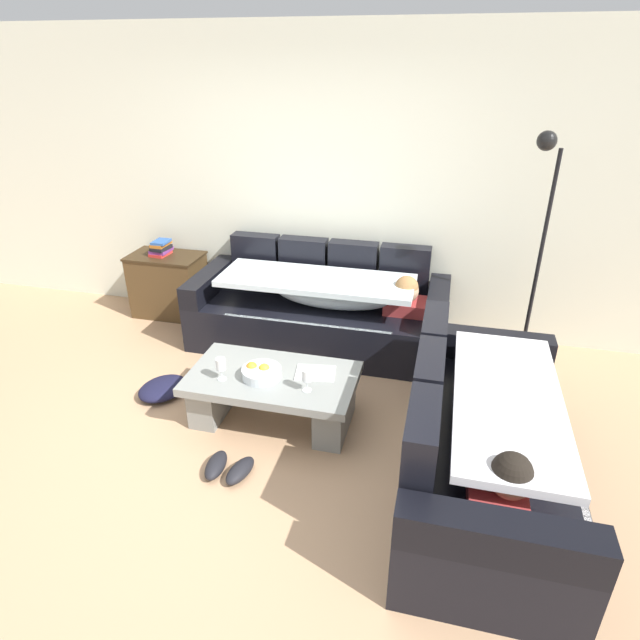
% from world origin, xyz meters
% --- Properties ---
extents(ground_plane, '(14.00, 14.00, 0.00)m').
position_xyz_m(ground_plane, '(0.00, 0.00, 0.00)').
color(ground_plane, tan).
extents(back_wall, '(9.00, 0.10, 2.70)m').
position_xyz_m(back_wall, '(0.00, 2.15, 1.35)').
color(back_wall, silver).
rests_on(back_wall, ground_plane).
extents(couch_along_wall, '(2.28, 0.92, 0.88)m').
position_xyz_m(couch_along_wall, '(0.27, 1.62, 0.33)').
color(couch_along_wall, black).
rests_on(couch_along_wall, ground_plane).
extents(couch_near_window, '(0.92, 1.97, 0.88)m').
position_xyz_m(couch_near_window, '(1.65, 0.04, 0.34)').
color(couch_near_window, black).
rests_on(couch_near_window, ground_plane).
extents(coffee_table, '(1.20, 0.68, 0.38)m').
position_xyz_m(coffee_table, '(0.20, 0.40, 0.24)').
color(coffee_table, gray).
rests_on(coffee_table, ground_plane).
extents(fruit_bowl, '(0.28, 0.28, 0.10)m').
position_xyz_m(fruit_bowl, '(0.13, 0.35, 0.42)').
color(fruit_bowl, silver).
rests_on(fruit_bowl, coffee_table).
extents(wine_glass_near_left, '(0.07, 0.07, 0.17)m').
position_xyz_m(wine_glass_near_left, '(-0.12, 0.26, 0.50)').
color(wine_glass_near_left, silver).
rests_on(wine_glass_near_left, coffee_table).
extents(wine_glass_near_right, '(0.07, 0.07, 0.17)m').
position_xyz_m(wine_glass_near_right, '(0.49, 0.27, 0.50)').
color(wine_glass_near_right, silver).
rests_on(wine_glass_near_right, coffee_table).
extents(open_magazine, '(0.31, 0.25, 0.01)m').
position_xyz_m(open_magazine, '(0.50, 0.49, 0.39)').
color(open_magazine, white).
rests_on(open_magazine, coffee_table).
extents(side_cabinet, '(0.72, 0.44, 0.64)m').
position_xyz_m(side_cabinet, '(-1.40, 1.85, 0.32)').
color(side_cabinet, '#4A351D').
rests_on(side_cabinet, ground_plane).
extents(book_stack_on_cabinet, '(0.18, 0.23, 0.15)m').
position_xyz_m(book_stack_on_cabinet, '(-1.43, 1.85, 0.71)').
color(book_stack_on_cabinet, red).
rests_on(book_stack_on_cabinet, side_cabinet).
extents(floor_lamp, '(0.33, 0.31, 1.95)m').
position_xyz_m(floor_lamp, '(1.98, 1.60, 1.12)').
color(floor_lamp, black).
rests_on(floor_lamp, ground_plane).
extents(pair_of_shoes, '(0.33, 0.29, 0.09)m').
position_xyz_m(pair_of_shoes, '(0.10, -0.23, 0.04)').
color(pair_of_shoes, black).
rests_on(pair_of_shoes, ground_plane).
extents(crumpled_garment, '(0.46, 0.50, 0.12)m').
position_xyz_m(crumpled_garment, '(-0.75, 0.47, 0.06)').
color(crumpled_garment, '#191933').
rests_on(crumpled_garment, ground_plane).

